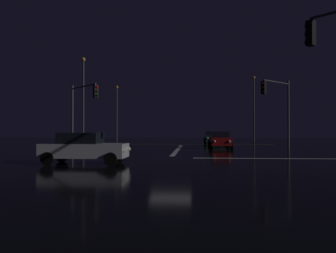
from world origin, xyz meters
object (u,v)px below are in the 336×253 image
Objects in this scene: sedan_red at (220,140)px; sedan_white_crossing at (84,148)px; streetlamp_left_near at (83,95)px; streetlamp_right_far at (254,104)px; sedan_gray at (217,138)px; sedan_green at (212,137)px; traffic_signal_nw at (82,104)px; streetlamp_left_far at (117,109)px; traffic_signal_ne at (278,101)px.

sedan_red and sedan_white_crossing have the same top height.
sedan_white_crossing is 0.45× the size of streetlamp_left_near.
sedan_red is 1.00× the size of sedan_white_crossing.
streetlamp_left_near is 0.97× the size of streetlamp_right_far.
sedan_green is at bearing 93.05° from sedan_gray.
sedan_red is at bearing -13.32° from streetlamp_left_near.
sedan_white_crossing is 13.44m from traffic_signal_nw.
streetlamp_left_far is (-0.00, 16.00, -0.50)m from streetlamp_left_near.
streetlamp_left_near is (-6.28, 18.90, 4.67)m from sedan_white_crossing.
sedan_red is 0.72× the size of traffic_signal_ne.
sedan_gray is 0.50× the size of streetlamp_left_far.
sedan_red is 6.46m from traffic_signal_ne.
traffic_signal_ne reaches higher than sedan_white_crossing.
traffic_signal_ne is 20.02m from streetlamp_left_near.
traffic_signal_ne is at bearing -32.63° from sedan_red.
sedan_white_crossing is 0.44× the size of streetlamp_right_far.
streetlamp_left_near reaches higher than traffic_signal_ne.
streetlamp_right_far is at bearing 37.58° from streetlamp_left_near.
streetlamp_left_far is (-14.17, 7.53, 4.17)m from sedan_green.
sedan_white_crossing is 0.74× the size of traffic_signal_nw.
traffic_signal_nw reaches higher than sedan_white_crossing.
streetlamp_left_near is 16.01m from streetlamp_left_far.
sedan_green is 1.00× the size of sedan_white_crossing.
traffic_signal_nw is at bearing -129.70° from streetlamp_right_far.
sedan_white_crossing is at bearing -71.13° from traffic_signal_nw.
traffic_signal_nw reaches higher than sedan_gray.
sedan_white_crossing is at bearing -71.62° from streetlamp_left_near.
streetlamp_left_near is at bearing -168.93° from sedan_gray.
sedan_red and sedan_green have the same top height.
sedan_gray is 15.46m from streetlamp_left_near.
streetlamp_left_near is (-14.29, 3.38, 4.67)m from sedan_red.
sedan_red is at bearing -91.66° from sedan_gray.
traffic_signal_ne is at bearing -49.74° from streetlamp_left_far.
streetlamp_left_near is (-14.47, -2.83, 4.67)m from sedan_gray.
streetlamp_left_far is at bearing 152.00° from sedan_green.
sedan_white_crossing is at bearing -110.64° from sedan_gray.
streetlamp_left_far is (-18.94, 22.36, 0.81)m from traffic_signal_ne.
sedan_gray is at bearing 69.36° from sedan_white_crossing.
sedan_gray is 0.44× the size of streetlamp_right_far.
sedan_green is at bearing 51.16° from traffic_signal_nw.
sedan_green and sedan_white_crossing have the same top height.
sedan_gray and sedan_green have the same top height.
traffic_signal_ne is 0.62× the size of streetlamp_right_far.
streetlamp_right_far is (1.86, 22.36, 1.44)m from traffic_signal_ne.
sedan_green is 15.93m from traffic_signal_ne.
traffic_signal_ne reaches higher than sedan_green.
sedan_white_crossing is 20.46m from streetlamp_left_near.
sedan_red is at bearing -108.56° from streetlamp_right_far.
sedan_white_crossing is 0.72× the size of traffic_signal_ne.
streetlamp_right_far reaches higher than streetlamp_left_near.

